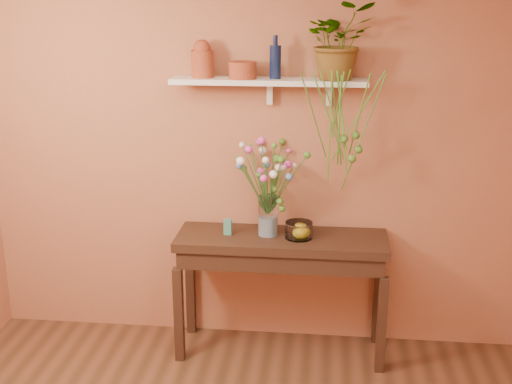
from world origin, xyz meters
TOP-DOWN VIEW (x-y plane):
  - room at (0.00, 0.00)m, footprint 4.04×4.04m
  - sideboard at (0.16, 1.75)m, footprint 1.45×0.46m
  - wall_shelf at (0.06, 1.87)m, footprint 1.30×0.24m
  - terracotta_jug at (-0.39, 1.87)m, footprint 0.19×0.19m
  - terracotta_pot at (-0.12, 1.84)m, footprint 0.24×0.24m
  - blue_bottle at (0.09, 1.86)m, footprint 0.08×0.08m
  - spider_plant at (0.50, 1.87)m, footprint 0.53×0.49m
  - plant_fronds at (0.57, 1.70)m, footprint 0.52×0.39m
  - glass_vase at (0.06, 1.77)m, footprint 0.13×0.13m
  - bouquet at (0.05, 1.77)m, footprint 0.52×0.53m
  - glass_bowl at (0.27, 1.73)m, footprint 0.19×0.19m
  - lemon at (0.28, 1.73)m, footprint 0.08×0.08m
  - carton at (-0.22, 1.75)m, footprint 0.06×0.04m

SIDE VIEW (x-z plane):
  - sideboard at x=0.16m, z-range 0.31..1.19m
  - lemon at x=0.28m, z-range 0.88..0.96m
  - glass_bowl at x=0.27m, z-range 0.87..0.99m
  - carton at x=-0.22m, z-range 0.88..0.99m
  - glass_vase at x=0.06m, z-range 0.86..1.14m
  - room at x=0.00m, z-range 0.00..2.70m
  - bouquet at x=0.05m, z-range 1.09..1.61m
  - plant_fronds at x=0.57m, z-range 1.22..2.02m
  - wall_shelf at x=0.06m, z-range 1.82..2.01m
  - terracotta_pot at x=-0.12m, z-range 1.94..2.05m
  - blue_bottle at x=0.09m, z-range 1.91..2.19m
  - terracotta_jug at x=-0.39m, z-range 1.93..2.18m
  - spider_plant at x=0.50m, z-range 1.94..2.43m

